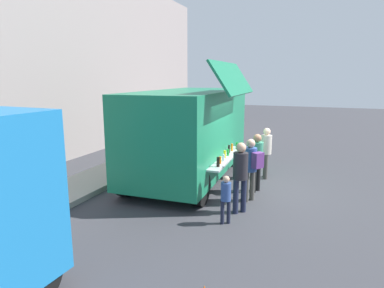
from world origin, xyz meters
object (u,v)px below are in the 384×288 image
Objects in this scene: food_truck_main at (190,131)px; customer_mid_with_backpack at (251,164)px; trash_bin at (174,139)px; child_near_queue at (226,195)px; customer_front_ordering at (256,158)px; customer_rear_waiting at (240,171)px; customer_extra_browsing at (266,148)px.

food_truck_main reaches higher than customer_mid_with_backpack.
food_truck_main is at bearing 0.38° from customer_mid_with_backpack.
child_near_queue is (-6.91, -4.35, 0.19)m from trash_bin.
food_truck_main is at bearing 7.67° from customer_front_ordering.
customer_rear_waiting is (-0.84, 0.09, 0.01)m from customer_mid_with_backpack.
customer_extra_browsing is at bearing -58.65° from customer_mid_with_backpack.
customer_extra_browsing is at bearing -38.59° from child_near_queue.
food_truck_main is at bearing 6.76° from customer_extra_browsing.
food_truck_main is 3.38× the size of customer_rear_waiting.
child_near_queue is at bearing -147.65° from food_truck_main.
trash_bin is 0.85× the size of child_near_queue.
customer_rear_waiting reaches higher than customer_front_ordering.
food_truck_main reaches higher than customer_extra_browsing.
food_truck_main is at bearing -4.54° from customer_rear_waiting.
trash_bin is (3.92, 2.32, -1.07)m from food_truck_main.
trash_bin is 8.17m from child_near_queue.
customer_rear_waiting is 3.10m from customer_extra_browsing.
customer_rear_waiting is at bearing -143.95° from trash_bin.
food_truck_main is 6.17× the size of trash_bin.
trash_bin is 0.55× the size of customer_rear_waiting.
customer_front_ordering is 1.50× the size of child_near_queue.
trash_bin is 7.05m from customer_mid_with_backpack.
customer_front_ordering reaches higher than customer_mid_with_backpack.
customer_mid_with_backpack reaches higher than trash_bin.
customer_front_ordering is at bearing -51.14° from customer_rear_waiting.
customer_mid_with_backpack is at bearing -54.64° from customer_rear_waiting.
trash_bin is at bearing 28.75° from food_truck_main.
customer_mid_with_backpack is 0.85m from customer_rear_waiting.
food_truck_main is 2.39m from customer_front_ordering.
customer_extra_browsing reaches higher than child_near_queue.
food_truck_main reaches higher than customer_front_ordering.
customer_mid_with_backpack is (-5.33, -4.59, 0.55)m from trash_bin.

